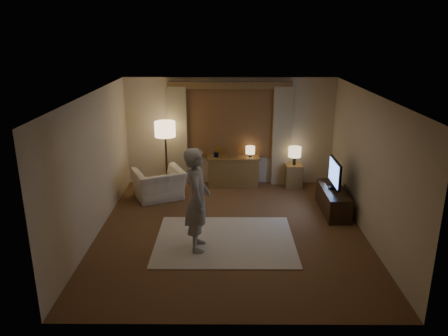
{
  "coord_description": "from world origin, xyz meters",
  "views": [
    {
      "loc": [
        -0.09,
        -7.55,
        3.7
      ],
      "look_at": [
        -0.13,
        0.6,
        1.07
      ],
      "focal_mm": 35.0,
      "sensor_mm": 36.0,
      "label": 1
    }
  ],
  "objects_px": {
    "armchair": "(159,184)",
    "tv_stand": "(333,200)",
    "person": "(197,200)",
    "side_table": "(294,176)",
    "sideboard": "(233,172)"
  },
  "relations": [
    {
      "from": "armchair",
      "to": "side_table",
      "type": "distance_m",
      "value": 3.24
    },
    {
      "from": "side_table",
      "to": "person",
      "type": "distance_m",
      "value": 3.85
    },
    {
      "from": "armchair",
      "to": "person",
      "type": "bearing_deg",
      "value": 88.64
    },
    {
      "from": "person",
      "to": "armchair",
      "type": "bearing_deg",
      "value": 21.13
    },
    {
      "from": "side_table",
      "to": "person",
      "type": "bearing_deg",
      "value": -124.04
    },
    {
      "from": "tv_stand",
      "to": "person",
      "type": "height_order",
      "value": "person"
    },
    {
      "from": "sideboard",
      "to": "person",
      "type": "bearing_deg",
      "value": -101.77
    },
    {
      "from": "sideboard",
      "to": "person",
      "type": "height_order",
      "value": "person"
    },
    {
      "from": "sideboard",
      "to": "person",
      "type": "relative_size",
      "value": 0.66
    },
    {
      "from": "sideboard",
      "to": "armchair",
      "type": "distance_m",
      "value": 1.88
    },
    {
      "from": "sideboard",
      "to": "side_table",
      "type": "height_order",
      "value": "sideboard"
    },
    {
      "from": "armchair",
      "to": "tv_stand",
      "type": "relative_size",
      "value": 0.74
    },
    {
      "from": "side_table",
      "to": "tv_stand",
      "type": "bearing_deg",
      "value": -68.14
    },
    {
      "from": "person",
      "to": "tv_stand",
      "type": "bearing_deg",
      "value": -61.24
    },
    {
      "from": "armchair",
      "to": "person",
      "type": "xyz_separation_m",
      "value": [
        1.02,
        -2.36,
        0.59
      ]
    }
  ]
}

